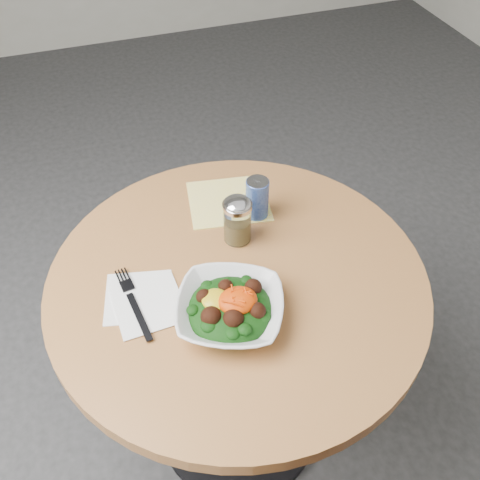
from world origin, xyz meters
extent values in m
plane|color=#2C2C2E|center=(0.00, 0.00, 0.00)|extent=(6.00, 6.00, 0.00)
cylinder|color=black|center=(0.00, 0.00, 0.01)|extent=(0.52, 0.52, 0.03)
cylinder|color=black|center=(0.00, 0.00, 0.35)|extent=(0.10, 0.10, 0.71)
cylinder|color=#C28346|center=(0.00, 0.00, 0.73)|extent=(0.90, 0.90, 0.04)
cube|color=yellow|center=(0.06, 0.26, 0.75)|extent=(0.24, 0.22, 0.00)
cube|color=white|center=(-0.23, 0.01, 0.75)|extent=(0.18, 0.18, 0.00)
cube|color=white|center=(-0.22, -0.02, 0.75)|extent=(0.16, 0.16, 0.00)
imported|color=silver|center=(-0.05, -0.11, 0.78)|extent=(0.31, 0.31, 0.06)
ellipsoid|color=black|center=(-0.05, -0.11, 0.78)|extent=(0.19, 0.19, 0.07)
ellipsoid|color=gold|center=(-0.08, -0.10, 0.81)|extent=(0.06, 0.06, 0.02)
ellipsoid|color=#CF5004|center=(-0.04, -0.12, 0.81)|extent=(0.09, 0.07, 0.04)
cube|color=black|center=(-0.24, -0.05, 0.76)|extent=(0.03, 0.14, 0.00)
cube|color=black|center=(-0.26, 0.06, 0.76)|extent=(0.04, 0.08, 0.00)
cylinder|color=silver|center=(0.04, 0.12, 0.80)|extent=(0.07, 0.07, 0.10)
cylinder|color=#997F47|center=(0.04, 0.12, 0.78)|extent=(0.06, 0.06, 0.06)
cylinder|color=silver|center=(0.04, 0.12, 0.86)|extent=(0.07, 0.07, 0.01)
ellipsoid|color=silver|center=(0.04, 0.12, 0.87)|extent=(0.07, 0.07, 0.03)
cylinder|color=navy|center=(0.12, 0.18, 0.81)|extent=(0.06, 0.06, 0.11)
cylinder|color=silver|center=(0.12, 0.18, 0.86)|extent=(0.06, 0.06, 0.00)
cube|color=silver|center=(0.12, 0.19, 0.86)|extent=(0.01, 0.02, 0.00)
camera|label=1|loc=(-0.26, -0.79, 1.70)|focal=40.00mm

